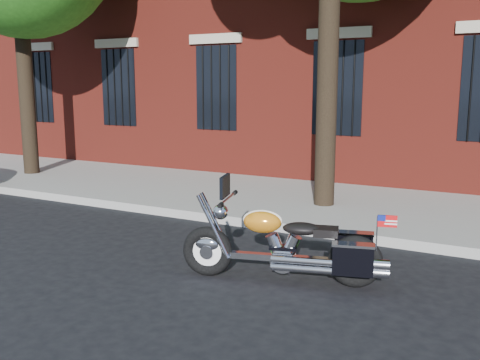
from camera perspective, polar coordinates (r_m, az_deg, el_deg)
The scene contains 4 objects.
ground at distance 7.48m, azimuth -2.13°, elevation -7.68°, with size 120.00×120.00×0.00m, color black.
curb at distance 8.63m, azimuth 2.45°, elevation -4.71°, with size 40.00×0.16×0.15m, color gray.
sidewalk at distance 10.31m, azimuth 6.94°, elevation -2.31°, with size 40.00×3.60×0.15m, color gray.
motorcycle at distance 6.27m, azimuth 5.35°, elevation -7.25°, with size 2.47×1.09×1.24m.
Camera 1 is at (3.56, -6.16, 2.29)m, focal length 40.00 mm.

